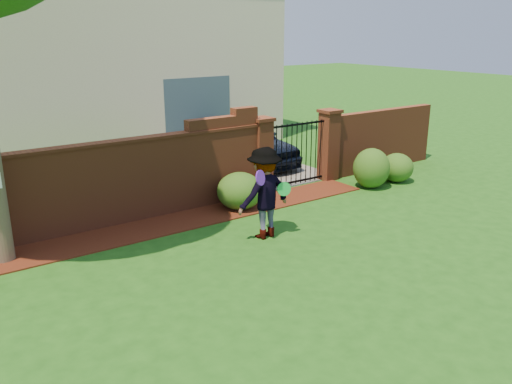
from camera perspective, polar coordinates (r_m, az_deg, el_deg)
ground at (r=8.78m, az=3.28°, el=-9.25°), size 80.00×80.00×0.01m
mulch_bed at (r=10.97m, az=-11.66°, el=-3.92°), size 11.10×1.08×0.03m
brick_wall at (r=10.94m, az=-18.44°, el=0.51°), size 8.70×0.31×2.16m
brick_wall_return at (r=15.65m, az=13.19°, el=5.51°), size 4.00×0.25×1.70m
pillar_left at (r=12.84m, az=0.59°, el=3.94°), size 0.50×0.50×1.88m
pillar_right at (r=14.22m, az=7.81°, el=5.08°), size 0.50×0.50×1.88m
iron_gate at (r=13.53m, az=4.37°, el=4.13°), size 1.78×0.03×1.60m
driveway at (r=16.90m, az=-4.38°, el=3.83°), size 3.20×8.00×0.01m
house at (r=19.07m, az=-17.76°, el=14.20°), size 12.40×6.40×6.30m
car at (r=15.69m, az=-0.63°, el=5.35°), size 1.61×3.99×1.36m
shrub_left at (r=11.86m, az=-1.75°, el=0.11°), size 1.03×1.03×0.84m
shrub_middle at (r=13.74m, az=12.28°, el=2.51°), size 0.93×0.93×1.02m
shrub_right at (r=14.48m, az=14.89°, el=2.55°), size 0.86×0.86×0.76m
man at (r=10.09m, az=1.01°, el=-0.17°), size 1.18×0.72×1.78m
frisbee_purple at (r=9.57m, az=0.48°, el=1.54°), size 0.30×0.20×0.29m
frisbee_green at (r=10.08m, az=3.02°, el=0.33°), size 0.28×0.15×0.27m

